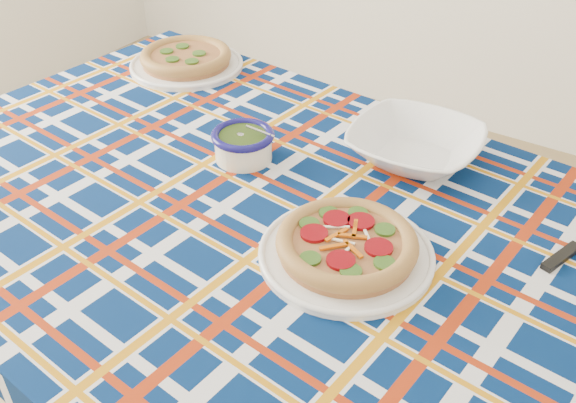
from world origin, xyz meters
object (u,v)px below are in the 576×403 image
Objects in this scene: serving_bowl at (415,145)px; main_focaccia_plate at (347,244)px; pesto_bowl at (243,142)px; dining_table at (265,243)px.

main_focaccia_plate is at bearing -84.08° from serving_bowl.
main_focaccia_plate is 2.35× the size of pesto_bowl.
serving_bowl is (-0.04, 0.37, 0.00)m from main_focaccia_plate.
pesto_bowl reaches higher than main_focaccia_plate.
main_focaccia_plate is at bearing -3.74° from dining_table.
serving_bowl reaches higher than dining_table.
serving_bowl is (0.16, 0.34, 0.12)m from dining_table.
main_focaccia_plate is 0.38m from pesto_bowl.
serving_bowl reaches higher than main_focaccia_plate.
pesto_bowl is at bearing 154.54° from main_focaccia_plate.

